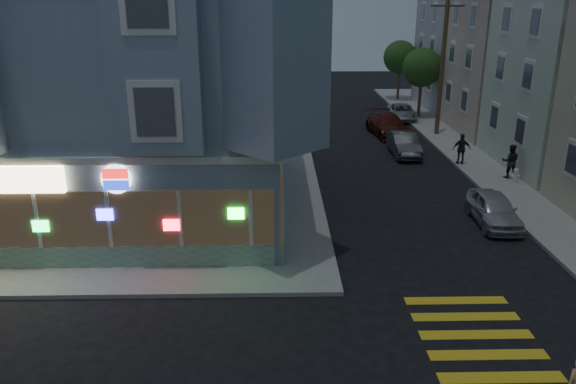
{
  "coord_description": "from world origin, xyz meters",
  "views": [
    {
      "loc": [
        0.87,
        -13.82,
        9.03
      ],
      "look_at": [
        1.29,
        5.03,
        2.5
      ],
      "focal_mm": 35.0,
      "sensor_mm": 36.0,
      "label": 1
    }
  ],
  "objects_px": {
    "pedestrian_b": "(462,149)",
    "parked_car_a": "(494,209)",
    "pedestrian_a": "(510,161)",
    "utility_pole": "(442,65)",
    "street_tree_far": "(400,57)",
    "street_tree_near": "(422,68)",
    "parked_car_c": "(388,125)",
    "parked_car_b": "(404,144)",
    "fire_hydrant": "(516,175)",
    "parked_car_d": "(402,112)",
    "traffic_signal": "(258,160)"
  },
  "relations": [
    {
      "from": "pedestrian_b",
      "to": "pedestrian_a",
      "type": "bearing_deg",
      "value": 126.08
    },
    {
      "from": "utility_pole",
      "to": "parked_car_b",
      "type": "bearing_deg",
      "value": -123.73
    },
    {
      "from": "street_tree_far",
      "to": "parked_car_b",
      "type": "bearing_deg",
      "value": -100.68
    },
    {
      "from": "street_tree_far",
      "to": "fire_hydrant",
      "type": "xyz_separation_m",
      "value": [
        0.8,
        -24.98,
        -3.38
      ]
    },
    {
      "from": "street_tree_near",
      "to": "utility_pole",
      "type": "bearing_deg",
      "value": -91.91
    },
    {
      "from": "pedestrian_b",
      "to": "parked_car_d",
      "type": "bearing_deg",
      "value": -83.99
    },
    {
      "from": "pedestrian_a",
      "to": "pedestrian_b",
      "type": "bearing_deg",
      "value": -42.47
    },
    {
      "from": "parked_car_b",
      "to": "parked_car_c",
      "type": "relative_size",
      "value": 0.8
    },
    {
      "from": "pedestrian_a",
      "to": "parked_car_c",
      "type": "xyz_separation_m",
      "value": [
        -4.4,
        10.26,
        -0.29
      ]
    },
    {
      "from": "street_tree_near",
      "to": "pedestrian_a",
      "type": "height_order",
      "value": "street_tree_near"
    },
    {
      "from": "traffic_signal",
      "to": "utility_pole",
      "type": "bearing_deg",
      "value": 39.35
    },
    {
      "from": "utility_pole",
      "to": "parked_car_a",
      "type": "xyz_separation_m",
      "value": [
        -2.02,
        -16.05,
        -4.13
      ]
    },
    {
      "from": "utility_pole",
      "to": "pedestrian_b",
      "type": "xyz_separation_m",
      "value": [
        -0.7,
        -7.51,
        -3.79
      ]
    },
    {
      "from": "street_tree_near",
      "to": "pedestrian_a",
      "type": "xyz_separation_m",
      "value": [
        0.8,
        -16.15,
        -2.9
      ]
    },
    {
      "from": "street_tree_near",
      "to": "street_tree_far",
      "type": "xyz_separation_m",
      "value": [
        0.0,
        8.0,
        0.0
      ]
    },
    {
      "from": "pedestrian_b",
      "to": "street_tree_far",
      "type": "bearing_deg",
      "value": -89.07
    },
    {
      "from": "parked_car_d",
      "to": "traffic_signal",
      "type": "bearing_deg",
      "value": -109.11
    },
    {
      "from": "parked_car_b",
      "to": "parked_car_c",
      "type": "xyz_separation_m",
      "value": [
        0.0,
        5.2,
        0.07
      ]
    },
    {
      "from": "parked_car_c",
      "to": "traffic_signal",
      "type": "bearing_deg",
      "value": -120.62
    },
    {
      "from": "street_tree_near",
      "to": "street_tree_far",
      "type": "height_order",
      "value": "same"
    },
    {
      "from": "parked_car_b",
      "to": "parked_car_d",
      "type": "relative_size",
      "value": 0.95
    },
    {
      "from": "parked_car_b",
      "to": "traffic_signal",
      "type": "height_order",
      "value": "traffic_signal"
    },
    {
      "from": "street_tree_far",
      "to": "pedestrian_b",
      "type": "bearing_deg",
      "value": -92.4
    },
    {
      "from": "parked_car_b",
      "to": "parked_car_a",
      "type": "bearing_deg",
      "value": -82.24
    },
    {
      "from": "pedestrian_a",
      "to": "parked_car_b",
      "type": "relative_size",
      "value": 0.43
    },
    {
      "from": "street_tree_near",
      "to": "parked_car_b",
      "type": "xyz_separation_m",
      "value": [
        -3.6,
        -11.09,
        -3.26
      ]
    },
    {
      "from": "traffic_signal",
      "to": "fire_hydrant",
      "type": "height_order",
      "value": "traffic_signal"
    },
    {
      "from": "parked_car_a",
      "to": "parked_car_b",
      "type": "relative_size",
      "value": 0.94
    },
    {
      "from": "fire_hydrant",
      "to": "street_tree_near",
      "type": "bearing_deg",
      "value": 92.7
    },
    {
      "from": "street_tree_near",
      "to": "parked_car_b",
      "type": "distance_m",
      "value": 12.11
    },
    {
      "from": "parked_car_c",
      "to": "street_tree_far",
      "type": "bearing_deg",
      "value": 68.31
    },
    {
      "from": "street_tree_near",
      "to": "parked_car_c",
      "type": "distance_m",
      "value": 7.61
    },
    {
      "from": "utility_pole",
      "to": "street_tree_far",
      "type": "bearing_deg",
      "value": 89.18
    },
    {
      "from": "street_tree_far",
      "to": "parked_car_a",
      "type": "height_order",
      "value": "street_tree_far"
    },
    {
      "from": "street_tree_near",
      "to": "street_tree_far",
      "type": "distance_m",
      "value": 8.0
    },
    {
      "from": "street_tree_near",
      "to": "parked_car_d",
      "type": "xyz_separation_m",
      "value": [
        -1.5,
        -0.69,
        -3.33
      ]
    },
    {
      "from": "parked_car_a",
      "to": "parked_car_c",
      "type": "bearing_deg",
      "value": 97.46
    },
    {
      "from": "parked_car_a",
      "to": "fire_hydrant",
      "type": "height_order",
      "value": "parked_car_a"
    },
    {
      "from": "pedestrian_a",
      "to": "street_tree_far",
      "type": "bearing_deg",
      "value": -73.32
    },
    {
      "from": "utility_pole",
      "to": "parked_car_c",
      "type": "bearing_deg",
      "value": 178.18
    },
    {
      "from": "parked_car_b",
      "to": "parked_car_d",
      "type": "distance_m",
      "value": 10.61
    },
    {
      "from": "pedestrian_b",
      "to": "parked_car_a",
      "type": "xyz_separation_m",
      "value": [
        -1.32,
        -8.54,
        -0.35
      ]
    },
    {
      "from": "parked_car_a",
      "to": "parked_car_d",
      "type": "bearing_deg",
      "value": 90.65
    },
    {
      "from": "parked_car_c",
      "to": "fire_hydrant",
      "type": "xyz_separation_m",
      "value": [
        4.4,
        -11.09,
        -0.19
      ]
    },
    {
      "from": "pedestrian_b",
      "to": "parked_car_b",
      "type": "bearing_deg",
      "value": -38.52
    },
    {
      "from": "street_tree_near",
      "to": "street_tree_far",
      "type": "relative_size",
      "value": 1.0
    },
    {
      "from": "pedestrian_a",
      "to": "parked_car_c",
      "type": "height_order",
      "value": "pedestrian_a"
    },
    {
      "from": "pedestrian_a",
      "to": "parked_car_d",
      "type": "bearing_deg",
      "value": -66.76
    },
    {
      "from": "fire_hydrant",
      "to": "utility_pole",
      "type": "bearing_deg",
      "value": 95.2
    },
    {
      "from": "pedestrian_a",
      "to": "fire_hydrant",
      "type": "height_order",
      "value": "pedestrian_a"
    }
  ]
}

